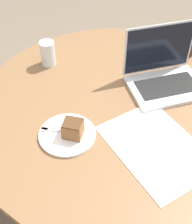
{
  "coord_description": "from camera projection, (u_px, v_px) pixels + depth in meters",
  "views": [
    {
      "loc": [
        -0.85,
        0.53,
        1.62
      ],
      "look_at": [
        -0.03,
        0.14,
        0.74
      ],
      "focal_mm": 50.0,
      "sensor_mm": 36.0,
      "label": 1
    }
  ],
  "objects": [
    {
      "name": "ground_plane",
      "position": [
        115.0,
        191.0,
        1.84
      ],
      "size": [
        12.0,
        12.0,
        0.0
      ],
      "primitive_type": "plane",
      "color": "#6B5B4C"
    },
    {
      "name": "plate",
      "position": [
        67.0,
        135.0,
        1.22
      ],
      "size": [
        0.22,
        0.22,
        0.01
      ],
      "color": "white",
      "rests_on": "dining_table"
    },
    {
      "name": "cake_slice",
      "position": [
        73.0,
        129.0,
        1.19
      ],
      "size": [
        0.1,
        0.1,
        0.07
      ],
      "rotation": [
        0.0,
        0.0,
        0.89
      ],
      "color": "brown",
      "rests_on": "plate"
    },
    {
      "name": "fork",
      "position": [
        58.0,
        131.0,
        1.22
      ],
      "size": [
        0.12,
        0.15,
        0.0
      ],
      "rotation": [
        0.0,
        0.0,
        7.23
      ],
      "color": "silver",
      "rests_on": "plate"
    },
    {
      "name": "laptop",
      "position": [
        164.0,
        76.0,
        1.42
      ],
      "size": [
        0.3,
        0.37,
        0.26
      ],
      "rotation": [
        0.0,
        0.0,
        7.68
      ],
      "color": "silver",
      "rests_on": "dining_table"
    },
    {
      "name": "coffee_glass",
      "position": [
        187.0,
        46.0,
        1.59
      ],
      "size": [
        0.08,
        0.08,
        0.1
      ],
      "color": "#3D2619",
      "rests_on": "dining_table"
    },
    {
      "name": "paper_document",
      "position": [
        156.0,
        147.0,
        1.18
      ],
      "size": [
        0.44,
        0.34,
        0.0
      ],
      "rotation": [
        0.0,
        0.0,
        0.1
      ],
      "color": "white",
      "rests_on": "dining_table"
    },
    {
      "name": "water_glass",
      "position": [
        48.0,
        53.0,
        1.52
      ],
      "size": [
        0.07,
        0.07,
        0.12
      ],
      "color": "silver",
      "rests_on": "dining_table"
    },
    {
      "name": "dining_table",
      "position": [
        121.0,
        121.0,
        1.43
      ],
      "size": [
        1.3,
        1.3,
        0.7
      ],
      "color": "brown",
      "rests_on": "ground_plane"
    }
  ]
}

